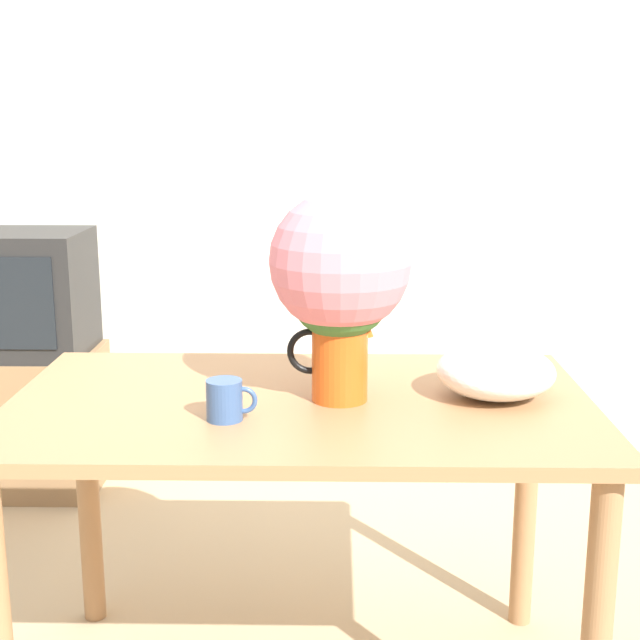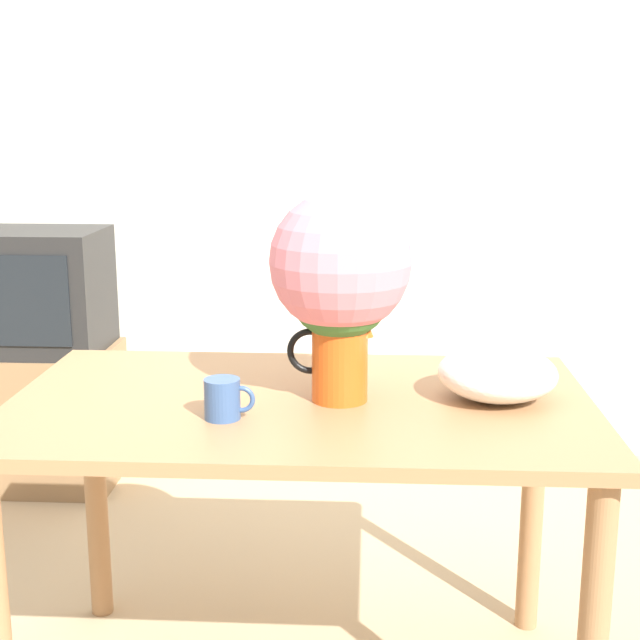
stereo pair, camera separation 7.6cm
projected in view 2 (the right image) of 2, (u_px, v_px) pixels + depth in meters
name	position (u px, v px, depth m)	size (l,w,h in m)	color
wall_back	(273.00, 135.00, 3.51)	(8.00, 0.05, 2.60)	silver
table	(301.00, 445.00, 2.03)	(1.31, 0.79, 0.75)	#A3754C
flower_vase	(340.00, 276.00, 1.93)	(0.31, 0.31, 0.47)	#E05619
coffee_mug	(224.00, 399.00, 1.86)	(0.11, 0.08, 0.09)	#385689
white_bowl	(497.00, 373.00, 1.99)	(0.27, 0.27, 0.12)	white
tv_stand	(44.00, 416.00, 3.38)	(0.55, 0.40, 0.52)	#8E6B47
tv_set	(34.00, 290.00, 3.27)	(0.51, 0.39, 0.45)	black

